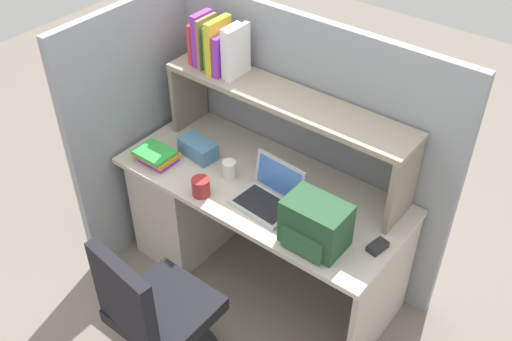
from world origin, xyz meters
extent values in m
plane|color=slate|center=(0.00, 0.00, 0.00)|extent=(8.00, 8.00, 0.00)
cube|color=beige|center=(0.00, 0.00, 0.71)|extent=(1.60, 0.70, 0.03)
cube|color=#B6AD9F|center=(-0.55, 0.00, 0.35)|extent=(0.40, 0.64, 0.70)
cube|color=#B6AD9F|center=(0.78, 0.00, 0.35)|extent=(0.03, 0.64, 0.70)
cube|color=gray|center=(0.00, 0.38, 0.78)|extent=(1.84, 0.05, 1.55)
cube|color=gray|center=(-0.85, -0.05, 0.78)|extent=(0.05, 1.06, 1.55)
cube|color=gray|center=(-0.70, 0.20, 0.94)|extent=(0.03, 0.28, 0.42)
cube|color=gray|center=(0.70, 0.20, 0.94)|extent=(0.03, 0.28, 0.42)
cube|color=gray|center=(0.00, 0.20, 1.17)|extent=(1.44, 0.28, 0.03)
cube|color=red|center=(-0.61, 0.21, 1.30)|extent=(0.03, 0.15, 0.23)
cube|color=purple|center=(-0.56, 0.20, 1.33)|extent=(0.04, 0.14, 0.30)
cube|color=olive|center=(-0.52, 0.19, 1.32)|extent=(0.02, 0.15, 0.29)
cube|color=green|center=(-0.49, 0.21, 1.30)|extent=(0.03, 0.15, 0.25)
cube|color=yellow|center=(-0.44, 0.19, 1.33)|extent=(0.04, 0.18, 0.30)
cube|color=purple|center=(-0.40, 0.19, 1.29)|extent=(0.04, 0.17, 0.23)
cube|color=white|center=(-0.36, 0.20, 1.32)|extent=(0.03, 0.14, 0.28)
cube|color=white|center=(-0.32, 0.21, 1.32)|extent=(0.03, 0.18, 0.28)
cube|color=#B7BABF|center=(0.12, -0.14, 0.74)|extent=(0.32, 0.24, 0.02)
cube|color=black|center=(0.12, -0.15, 0.75)|extent=(0.28, 0.19, 0.00)
cube|color=#B7BABF|center=(0.13, -0.02, 0.85)|extent=(0.31, 0.07, 0.20)
cube|color=#3F72CC|center=(0.13, -0.03, 0.85)|extent=(0.27, 0.05, 0.17)
cube|color=#264C2D|center=(0.46, -0.19, 0.85)|extent=(0.30, 0.20, 0.24)
cube|color=#2B5734|center=(0.46, -0.30, 0.80)|extent=(0.22, 0.04, 0.11)
cube|color=#262628|center=(0.73, -0.05, 0.75)|extent=(0.08, 0.11, 0.03)
cylinder|color=white|center=(-0.17, -0.06, 0.78)|extent=(0.08, 0.08, 0.10)
cube|color=teal|center=(-0.43, -0.03, 0.78)|extent=(0.23, 0.14, 0.10)
cylinder|color=maroon|center=(-0.20, -0.26, 0.78)|extent=(0.10, 0.10, 0.10)
cube|color=purple|center=(-0.58, -0.20, 0.74)|extent=(0.18, 0.15, 0.03)
cube|color=orange|center=(-0.59, -0.20, 0.77)|extent=(0.22, 0.17, 0.02)
cube|color=green|center=(-0.59, -0.21, 0.79)|extent=(0.21, 0.16, 0.02)
cylinder|color=#262628|center=(0.01, -0.78, 0.24)|extent=(0.05, 0.05, 0.41)
cube|color=black|center=(0.01, -0.78, 0.45)|extent=(0.44, 0.44, 0.08)
cube|color=black|center=(-0.01, -0.98, 0.71)|extent=(0.40, 0.11, 0.44)
camera|label=1|loc=(1.48, -1.94, 2.78)|focal=41.69mm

